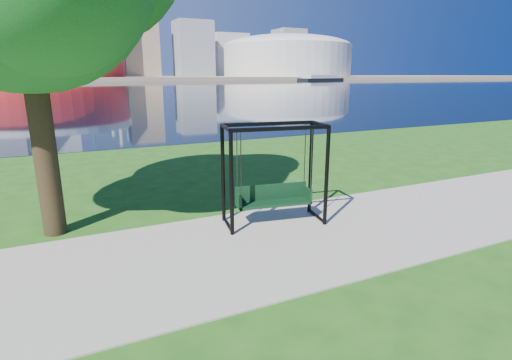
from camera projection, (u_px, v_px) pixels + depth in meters
ground at (260, 235)px, 8.62m from camera, size 900.00×900.00×0.00m
path at (271, 243)px, 8.18m from camera, size 120.00×4.00×0.03m
river at (77, 88)px, 97.59m from camera, size 900.00×180.00×0.02m
far_bank at (65, 78)px, 275.29m from camera, size 900.00×228.00×2.00m
stadium at (43, 53)px, 205.80m from camera, size 83.00×83.00×32.00m
arena at (287, 55)px, 265.73m from camera, size 84.00×84.00×26.56m
skyline at (52, 26)px, 276.25m from camera, size 392.00×66.00×96.50m
swing at (274, 177)px, 9.04m from camera, size 2.39×1.34×2.32m
barge at (321, 78)px, 223.32m from camera, size 31.66×15.95×3.06m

